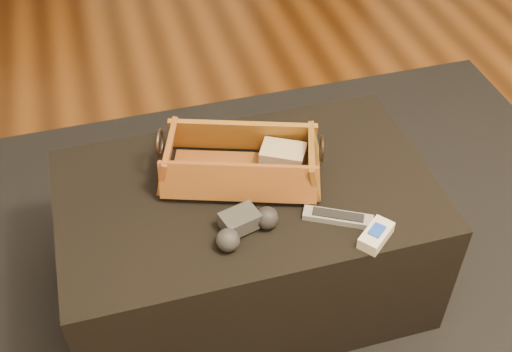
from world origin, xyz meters
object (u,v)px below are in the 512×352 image
object	(u,v)px
ottoman	(247,241)
silver_remote	(338,217)
game_controller	(245,226)
tv_remote	(233,173)
cream_gadget	(376,235)
wicker_basket	(241,163)

from	to	relation	value
ottoman	silver_remote	distance (m)	0.34
ottoman	game_controller	distance (m)	0.29
tv_remote	silver_remote	world-z (taller)	tv_remote
game_controller	cream_gadget	size ratio (longest dim) A/B	1.68
ottoman	game_controller	world-z (taller)	game_controller
ottoman	wicker_basket	size ratio (longest dim) A/B	2.15
silver_remote	cream_gadget	bearing A→B (deg)	-53.55
wicker_basket	cream_gadget	xyz separation A→B (m)	(0.26, -0.31, -0.03)
tv_remote	game_controller	xyz separation A→B (m)	(-0.02, -0.19, 0.00)
tv_remote	game_controller	distance (m)	0.19
ottoman	cream_gadget	world-z (taller)	cream_gadget
ottoman	wicker_basket	xyz separation A→B (m)	(-0.00, 0.05, 0.26)
tv_remote	wicker_basket	bearing A→B (deg)	30.87
ottoman	wicker_basket	world-z (taller)	wicker_basket
ottoman	game_controller	size ratio (longest dim) A/B	5.40
game_controller	silver_remote	world-z (taller)	game_controller
ottoman	silver_remote	bearing A→B (deg)	-41.49
silver_remote	cream_gadget	distance (m)	0.11
ottoman	cream_gadget	bearing A→B (deg)	-45.08
tv_remote	game_controller	size ratio (longest dim) A/B	1.20
tv_remote	silver_remote	size ratio (longest dim) A/B	1.28
tv_remote	ottoman	bearing A→B (deg)	-43.75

